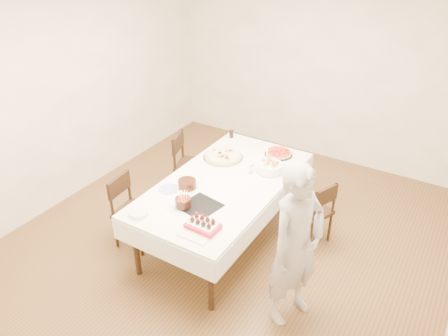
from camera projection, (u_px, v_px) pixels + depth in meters
The scene contains 22 objects.
floor at pixel (229, 242), 4.89m from camera, with size 5.00×5.00×0.00m, color #50341B.
wall_back at pixel (323, 67), 6.05m from camera, with size 4.50×0.04×2.70m, color #EFE6C9.
wall_left at pixel (69, 91), 5.23m from camera, with size 0.04×5.00×2.70m, color #EFE6C9.
dining_table at pixel (224, 211), 4.77m from camera, with size 1.14×2.14×0.75m, color white.
chair_right_savory at pixel (312, 211), 4.76m from camera, with size 0.39×0.39×0.77m, color #301E10, non-canonical shape.
chair_left_savory at pixel (193, 166), 5.53m from camera, with size 0.43×0.43×0.85m, color #301E10, non-canonical shape.
chair_left_dessert at pixel (135, 212), 4.69m from camera, with size 0.42×0.42×0.82m, color #301E10, non-canonical shape.
person at pixel (296, 246), 3.65m from camera, with size 0.57×0.37×1.56m, color #B0ABA5.
pizza_white at pixel (223, 156), 5.02m from camera, with size 0.47×0.47×0.04m, color beige.
pizza_pepperoni at pixel (279, 153), 5.09m from camera, with size 0.33×0.33×0.04m, color red.
red_placemat at pixel (276, 168), 4.83m from camera, with size 0.25×0.25×0.01m, color #B21E1E.
pasta_bowl at pixel (270, 167), 4.74m from camera, with size 0.28×0.28×0.09m, color white.
taper_candle at pixel (267, 159), 4.74m from camera, with size 0.05×0.05×0.26m, color white.
shaker_pair at pixel (251, 170), 4.71m from camera, with size 0.07×0.07×0.08m, color white, non-canonical shape.
cola_glass at pixel (231, 134), 5.47m from camera, with size 0.05×0.05×0.10m, color black.
layer_cake at pixel (187, 184), 4.45m from camera, with size 0.24×0.24×0.10m, color black.
cake_board at pixel (200, 206), 4.20m from camera, with size 0.34×0.34×0.01m, color black.
birthday_cake at pixel (183, 199), 4.14m from camera, with size 0.15×0.15×0.15m, color #34160E.
strawberry_box at pixel (203, 225), 3.88m from camera, with size 0.29×0.19×0.07m, color red, non-canonical shape.
box_lid at pixel (196, 235), 3.82m from camera, with size 0.29×0.19×0.02m, color beige.
plate_stack at pixel (139, 213), 4.07m from camera, with size 0.18×0.18×0.04m, color white.
china_plate at pixel (168, 189), 4.45m from camera, with size 0.20×0.20×0.01m, color white.
Camera 1 is at (1.94, -3.28, 3.18)m, focal length 35.00 mm.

